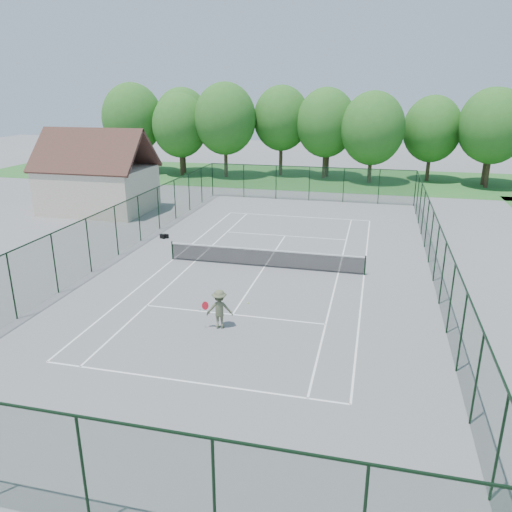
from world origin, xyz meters
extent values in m
plane|color=slate|center=(0.00, 0.00, 0.00)|extent=(140.00, 140.00, 0.00)
cube|color=#2F6E2B|center=(0.00, 30.00, 0.01)|extent=(80.00, 16.00, 0.01)
cube|color=white|center=(0.00, 11.88, 0.00)|extent=(10.97, 0.08, 0.01)
cube|color=white|center=(0.00, -11.88, 0.00)|extent=(10.97, 0.08, 0.01)
cube|color=white|center=(0.00, 6.40, 0.00)|extent=(8.23, 0.08, 0.01)
cube|color=white|center=(0.00, -6.40, 0.00)|extent=(8.23, 0.08, 0.01)
cube|color=white|center=(5.49, 0.00, 0.00)|extent=(0.08, 23.77, 0.01)
cube|color=white|center=(-5.49, 0.00, 0.00)|extent=(0.08, 23.77, 0.01)
cube|color=white|center=(4.12, 0.00, 0.00)|extent=(0.08, 23.77, 0.01)
cube|color=white|center=(-4.12, 0.00, 0.00)|extent=(0.08, 23.77, 0.01)
cube|color=white|center=(0.00, 0.00, 0.00)|extent=(0.08, 12.80, 0.01)
cylinder|color=black|center=(-5.50, 0.00, 0.55)|extent=(0.08, 0.08, 1.10)
cylinder|color=black|center=(5.50, 0.00, 0.55)|extent=(0.08, 0.08, 1.10)
cube|color=black|center=(0.00, 0.00, 0.50)|extent=(11.00, 0.02, 0.96)
cube|color=white|center=(0.00, 0.00, 1.00)|extent=(11.00, 0.05, 0.07)
cube|color=#183922|center=(0.00, 18.00, 1.50)|extent=(18.00, 0.02, 3.00)
cube|color=#183922|center=(0.00, -18.00, 1.50)|extent=(18.00, 0.02, 3.00)
cube|color=#183922|center=(9.00, 0.00, 1.50)|extent=(0.02, 36.00, 3.00)
cube|color=#183922|center=(-9.00, 0.00, 1.50)|extent=(0.02, 36.00, 3.00)
cube|color=black|center=(0.00, 18.00, 3.00)|extent=(18.00, 0.05, 0.05)
cube|color=black|center=(0.00, -18.00, 3.00)|extent=(18.00, 0.05, 0.05)
cube|color=black|center=(9.00, 0.00, 3.00)|extent=(0.05, 36.00, 0.05)
cube|color=black|center=(-9.00, 0.00, 3.00)|extent=(0.05, 36.00, 0.05)
cube|color=beige|center=(-16.00, 10.00, 1.75)|extent=(8.00, 6.00, 3.50)
cube|color=#4D2F26|center=(-16.00, 11.50, 5.00)|extent=(8.60, 3.27, 3.27)
cube|color=#4D2F26|center=(-16.00, 8.50, 5.00)|extent=(8.60, 3.27, 3.27)
cylinder|color=#443321|center=(-16.50, 30.00, 2.10)|extent=(0.40, 0.40, 4.20)
ellipsoid|color=#317126|center=(-16.50, 30.00, 6.00)|extent=(6.40, 6.40, 7.40)
cylinder|color=#443321|center=(0.00, 30.00, 2.10)|extent=(0.40, 0.40, 4.20)
ellipsoid|color=#317126|center=(0.00, 30.00, 6.00)|extent=(6.40, 6.40, 7.40)
cylinder|color=#443321|center=(16.50, 30.00, 2.10)|extent=(0.40, 0.40, 4.20)
ellipsoid|color=#317126|center=(16.50, 30.00, 6.00)|extent=(6.40, 6.40, 7.40)
cube|color=black|center=(-7.83, 3.87, 0.14)|extent=(0.41, 0.32, 0.29)
cube|color=black|center=(-7.67, 4.01, 0.13)|extent=(0.37, 0.25, 0.27)
imported|color=#565C3F|center=(-0.17, -7.72, 0.84)|extent=(1.21, 0.88, 1.69)
sphere|color=#A8C931|center=(0.95, -7.32, 1.05)|extent=(0.07, 0.07, 0.07)
camera|label=1|loc=(5.74, -25.67, 9.49)|focal=35.00mm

